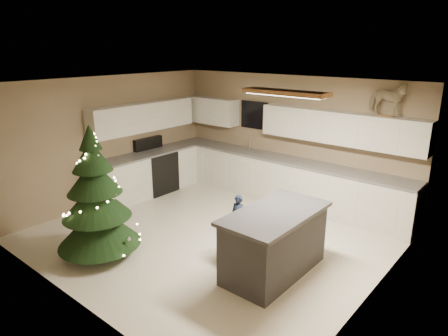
{
  "coord_description": "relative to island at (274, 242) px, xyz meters",
  "views": [
    {
      "loc": [
        4.21,
        -4.67,
        3.16
      ],
      "look_at": [
        0.0,
        0.35,
        1.15
      ],
      "focal_mm": 32.0,
      "sensor_mm": 36.0,
      "label": 1
    }
  ],
  "objects": [
    {
      "name": "bar_stool",
      "position": [
        -0.63,
        -0.04,
        0.05
      ],
      "size": [
        0.37,
        0.37,
        0.7
      ],
      "rotation": [
        0.0,
        0.0,
        -0.11
      ],
      "color": "brown",
      "rests_on": "ground_plane"
    },
    {
      "name": "island",
      "position": [
        0.0,
        0.0,
        0.0
      ],
      "size": [
        0.9,
        1.7,
        0.95
      ],
      "color": "black",
      "rests_on": "ground_plane"
    },
    {
      "name": "toddler",
      "position": [
        -1.04,
        0.49,
        -0.09
      ],
      "size": [
        0.3,
        0.22,
        0.79
      ],
      "primitive_type": "imported",
      "rotation": [
        0.0,
        0.0,
        0.1
      ],
      "color": "#152240",
      "rests_on": "ground_plane"
    },
    {
      "name": "rocking_horse",
      "position": [
        0.5,
        2.6,
        1.82
      ],
      "size": [
        0.65,
        0.3,
        0.57
      ],
      "rotation": [
        0.0,
        0.0,
        1.58
      ],
      "color": "brown",
      "rests_on": "cabinetry"
    },
    {
      "name": "room_shell",
      "position": [
        -1.44,
        0.28,
        1.27
      ],
      "size": [
        5.52,
        5.02,
        2.61
      ],
      "color": "gray",
      "rests_on": "ground_plane"
    },
    {
      "name": "ground_plane",
      "position": [
        -1.46,
        0.28,
        -0.48
      ],
      "size": [
        5.5,
        5.5,
        0.0
      ],
      "primitive_type": "plane",
      "color": "beige"
    },
    {
      "name": "christmas_tree",
      "position": [
        -2.36,
        -1.32,
        0.38
      ],
      "size": [
        1.3,
        1.26,
        2.08
      ],
      "rotation": [
        0.0,
        0.0,
        -0.24
      ],
      "color": "#3F2816",
      "rests_on": "ground_plane"
    },
    {
      "name": "cabinetry",
      "position": [
        -2.37,
        1.92,
        0.28
      ],
      "size": [
        5.5,
        3.2,
        2.0
      ],
      "color": "silver",
      "rests_on": "ground_plane"
    }
  ]
}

